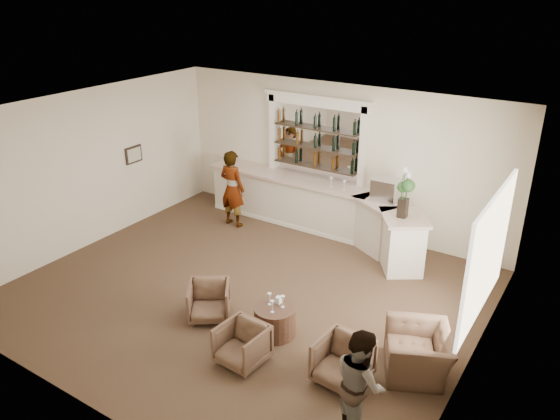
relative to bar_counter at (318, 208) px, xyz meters
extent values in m
plane|color=brown|center=(0.16, -3.00, -0.57)|extent=(8.00, 8.00, 0.00)
cube|color=#F0E2C7|center=(0.16, 0.50, 1.08)|extent=(8.00, 0.04, 3.30)
cube|color=#F0E2C7|center=(-3.84, -3.00, 1.08)|extent=(0.04, 7.00, 3.30)
cube|color=#F0E2C7|center=(4.16, -3.00, 1.08)|extent=(0.04, 7.00, 3.30)
cube|color=white|center=(0.16, -3.00, 2.73)|extent=(8.00, 7.00, 0.04)
cube|color=white|center=(4.13, -2.50, 1.13)|extent=(0.05, 2.40, 1.90)
cube|color=black|center=(-3.81, -1.80, 1.08)|extent=(0.04, 0.46, 0.38)
cube|color=beige|center=(-3.78, -1.80, 1.08)|extent=(0.01, 0.38, 0.30)
cube|color=silver|center=(-0.84, 0.15, -0.03)|extent=(4.00, 0.70, 1.08)
cube|color=#C6A99A|center=(-0.84, 0.13, 0.54)|extent=(4.10, 0.82, 0.06)
cube|color=silver|center=(1.51, -0.08, -0.03)|extent=(1.12, 1.04, 1.08)
cube|color=#C6A99A|center=(1.51, -0.10, 0.54)|extent=(1.27, 1.19, 0.06)
cube|color=silver|center=(2.21, -0.60, -0.03)|extent=(1.08, 1.14, 1.08)
cube|color=#C6A99A|center=(2.21, -0.62, 0.54)|extent=(1.24, 1.29, 0.06)
cube|color=white|center=(-0.84, -0.18, -0.52)|extent=(4.00, 0.06, 0.10)
cube|color=white|center=(-0.34, 0.48, 1.38)|extent=(2.15, 0.02, 1.65)
cube|color=white|center=(-1.49, 0.42, 0.88)|extent=(0.14, 0.16, 2.90)
cube|color=white|center=(0.81, 0.42, 0.88)|extent=(0.14, 0.16, 2.90)
cube|color=white|center=(-0.34, 0.42, 2.27)|extent=(2.52, 0.16, 0.18)
cube|color=white|center=(-0.34, 0.42, 2.39)|extent=(2.64, 0.20, 0.08)
cube|color=#2F2317|center=(-0.34, 0.37, 0.81)|extent=(2.05, 0.20, 0.03)
cube|color=#2F2317|center=(-0.34, 0.37, 1.25)|extent=(2.05, 0.20, 0.03)
cube|color=#2F2317|center=(-0.34, 0.37, 1.69)|extent=(2.05, 0.20, 0.03)
cylinder|color=brown|center=(1.31, -3.76, -0.32)|extent=(0.68, 0.68, 0.50)
imported|color=gray|center=(-1.84, -0.74, 0.33)|extent=(0.68, 0.46, 1.80)
imported|color=gray|center=(3.33, -4.90, 0.19)|extent=(0.93, 0.93, 1.52)
imported|color=brown|center=(0.13, -3.98, -0.26)|extent=(0.96, 0.96, 0.64)
imported|color=brown|center=(1.29, -4.62, -0.26)|extent=(0.72, 0.73, 0.63)
imported|color=brown|center=(2.74, -4.17, -0.24)|extent=(0.76, 0.78, 0.67)
imported|color=brown|center=(3.56, -3.39, -0.24)|extent=(1.26, 1.32, 0.67)
cube|color=#BABABF|center=(1.56, -0.03, 0.79)|extent=(0.52, 0.44, 0.45)
cube|color=black|center=(2.18, -0.67, 0.75)|extent=(0.17, 0.17, 0.38)
cube|color=white|center=(1.29, -3.62, -0.01)|extent=(0.08, 0.08, 0.12)
camera|label=1|loc=(5.39, -9.90, 4.80)|focal=35.00mm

